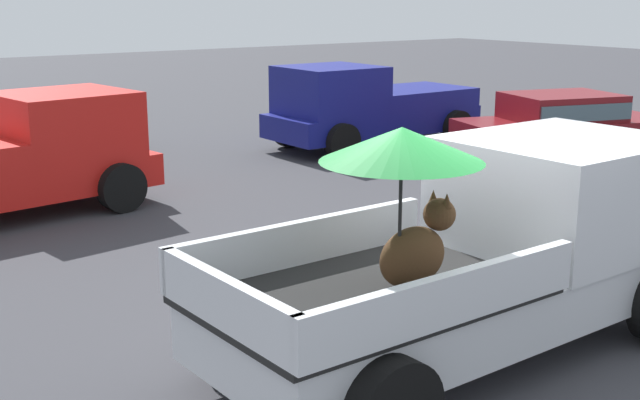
% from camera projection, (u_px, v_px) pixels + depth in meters
% --- Properties ---
extents(ground_plane, '(80.00, 80.00, 0.00)m').
position_uv_depth(ground_plane, '(459.00, 353.00, 7.79)').
color(ground_plane, '#38383D').
extents(pickup_truck_main, '(5.10, 2.36, 2.25)m').
position_uv_depth(pickup_truck_main, '(496.00, 246.00, 7.80)').
color(pickup_truck_main, black).
rests_on(pickup_truck_main, ground).
extents(pickup_truck_red, '(4.81, 2.19, 1.80)m').
position_uv_depth(pickup_truck_red, '(367.00, 107.00, 18.04)').
color(pickup_truck_red, black).
rests_on(pickup_truck_red, ground).
extents(pickup_truck_far, '(4.99, 2.65, 1.80)m').
position_uv_depth(pickup_truck_far, '(4.00, 159.00, 12.37)').
color(pickup_truck_far, black).
rests_on(pickup_truck_far, ground).
extents(parked_sedan_near, '(4.54, 2.54, 1.33)m').
position_uv_depth(parked_sedan_near, '(18.00, 126.00, 16.30)').
color(parked_sedan_near, black).
rests_on(parked_sedan_near, ground).
extents(parked_sedan_far, '(4.62, 2.92, 1.33)m').
position_uv_depth(parked_sedan_far, '(563.00, 123.00, 16.72)').
color(parked_sedan_far, black).
rests_on(parked_sedan_far, ground).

